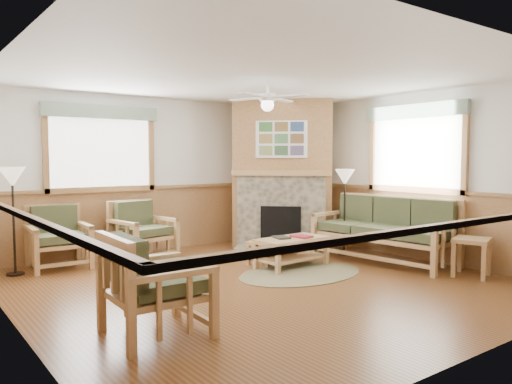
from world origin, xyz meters
TOP-DOWN VIEW (x-y plane):
  - floor at (0.00, 0.00)m, footprint 6.00×6.00m
  - ceiling at (0.00, 0.00)m, footprint 6.00×6.00m
  - wall_back at (0.00, 3.00)m, footprint 6.00×0.02m
  - wall_front at (0.00, -3.00)m, footprint 6.00×0.02m
  - wall_left at (-3.00, 0.00)m, footprint 0.02×6.00m
  - wall_right at (3.00, 0.00)m, footprint 0.02×6.00m
  - wainscot at (0.00, 0.00)m, footprint 6.00×6.00m
  - fireplace at (2.05, 2.05)m, footprint 3.11×3.11m
  - window_back at (-1.10, 2.96)m, footprint 1.90×0.16m
  - window_right at (2.96, -0.20)m, footprint 0.16×1.90m
  - ceiling_fan at (0.30, 0.30)m, footprint 1.59×1.59m
  - sofa at (2.35, -0.06)m, footprint 2.32×1.17m
  - armchair_back_left at (-1.92, 2.55)m, footprint 0.87×0.87m
  - armchair_back_right at (-0.63, 2.40)m, footprint 0.98×0.98m
  - armchair_left at (-1.98, -0.94)m, footprint 0.89×0.89m
  - coffee_table at (0.92, 0.49)m, footprint 1.16×0.64m
  - end_table_chairs at (-0.74, 2.55)m, footprint 0.57×0.56m
  - end_table_sofa at (2.55, -1.44)m, footprint 0.61×0.60m
  - footstool at (0.69, 0.88)m, footprint 0.54×0.54m
  - braided_rug at (0.74, 0.08)m, footprint 2.43×2.43m
  - floor_lamp_left at (-2.55, 2.43)m, footprint 0.44×0.44m
  - floor_lamp_right at (2.29, 0.71)m, footprint 0.44×0.44m
  - book_red at (1.07, 0.44)m, footprint 0.26×0.33m
  - book_dark at (0.77, 0.56)m, footprint 0.25×0.31m

SIDE VIEW (x-z plane):
  - floor at x=0.00m, z-range -0.01..0.00m
  - braided_rug at x=0.74m, z-range 0.00..0.01m
  - footstool at x=0.69m, z-range 0.00..0.37m
  - coffee_table at x=0.92m, z-range 0.00..0.45m
  - end_table_chairs at x=-0.74m, z-range 0.00..0.50m
  - end_table_sofa at x=2.55m, z-range 0.00..0.54m
  - armchair_back_left at x=-1.92m, z-range 0.00..0.93m
  - book_dark at x=0.77m, z-range 0.46..0.48m
  - armchair_back_right at x=-0.63m, z-range 0.00..0.95m
  - book_red at x=1.07m, z-range 0.46..0.49m
  - armchair_left at x=-1.98m, z-range 0.00..0.96m
  - sofa at x=2.35m, z-range 0.00..1.03m
  - wainscot at x=0.00m, z-range 0.00..1.10m
  - floor_lamp_right at x=2.29m, z-range 0.00..1.47m
  - floor_lamp_left at x=-2.55m, z-range 0.00..1.53m
  - wall_back at x=0.00m, z-range 0.00..2.70m
  - wall_front at x=0.00m, z-range 0.00..2.70m
  - wall_left at x=-3.00m, z-range 0.00..2.70m
  - wall_right at x=3.00m, z-range 0.00..2.70m
  - fireplace at x=2.05m, z-range 0.00..2.70m
  - window_back at x=-1.10m, z-range 1.78..3.28m
  - window_right at x=2.96m, z-range 1.78..3.28m
  - ceiling_fan at x=0.30m, z-range 2.48..2.84m
  - ceiling at x=0.00m, z-range 2.70..2.71m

